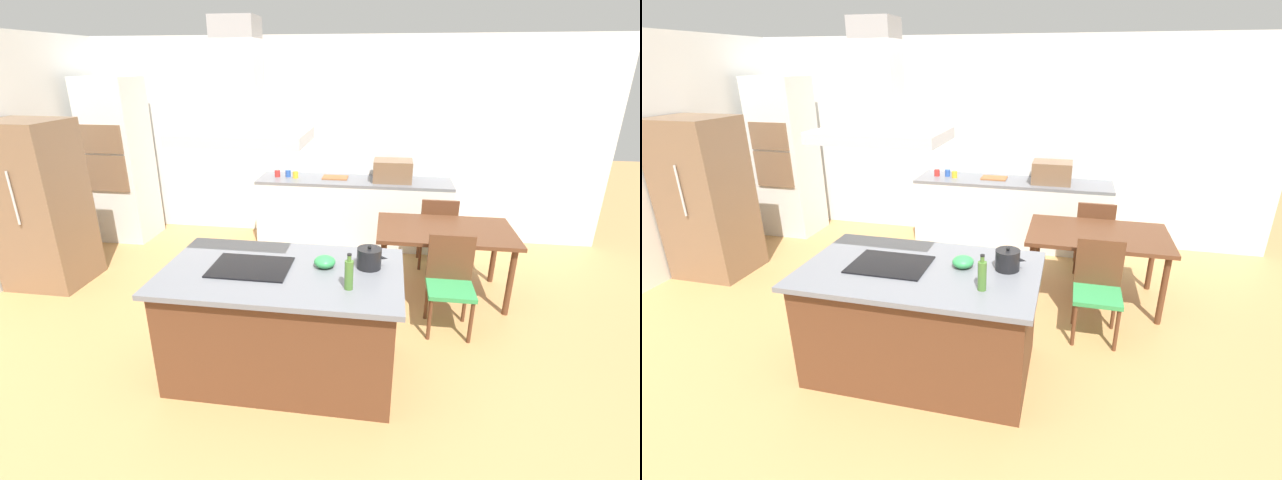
% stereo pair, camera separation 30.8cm
% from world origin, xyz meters
% --- Properties ---
extents(ground, '(16.00, 16.00, 0.00)m').
position_xyz_m(ground, '(0.00, 1.50, 0.00)').
color(ground, tan).
extents(wall_back, '(7.20, 0.10, 2.70)m').
position_xyz_m(wall_back, '(0.00, 3.25, 1.35)').
color(wall_back, white).
rests_on(wall_back, ground).
extents(wall_left, '(0.10, 8.80, 2.70)m').
position_xyz_m(wall_left, '(-3.45, 1.00, 1.35)').
color(wall_left, white).
rests_on(wall_left, ground).
extents(kitchen_island, '(1.82, 1.09, 0.90)m').
position_xyz_m(kitchen_island, '(0.00, 0.00, 0.45)').
color(kitchen_island, '#59331E').
rests_on(kitchen_island, ground).
extents(cooktop, '(0.60, 0.44, 0.01)m').
position_xyz_m(cooktop, '(-0.24, 0.00, 0.91)').
color(cooktop, black).
rests_on(cooktop, kitchen_island).
extents(tea_kettle, '(0.24, 0.19, 0.18)m').
position_xyz_m(tea_kettle, '(0.65, 0.14, 0.98)').
color(tea_kettle, black).
rests_on(tea_kettle, kitchen_island).
extents(olive_oil_bottle, '(0.06, 0.06, 0.26)m').
position_xyz_m(olive_oil_bottle, '(0.53, -0.22, 1.01)').
color(olive_oil_bottle, '#47722D').
rests_on(olive_oil_bottle, kitchen_island).
extents(mixing_bowl, '(0.17, 0.17, 0.09)m').
position_xyz_m(mixing_bowl, '(0.31, 0.10, 0.95)').
color(mixing_bowl, '#33934C').
rests_on(mixing_bowl, kitchen_island).
extents(back_counter, '(2.59, 0.62, 0.90)m').
position_xyz_m(back_counter, '(0.31, 2.88, 0.45)').
color(back_counter, silver).
rests_on(back_counter, ground).
extents(countertop_microwave, '(0.50, 0.38, 0.28)m').
position_xyz_m(countertop_microwave, '(0.82, 2.88, 1.04)').
color(countertop_microwave, brown).
rests_on(countertop_microwave, back_counter).
extents(coffee_mug_red, '(0.08, 0.08, 0.09)m').
position_xyz_m(coffee_mug_red, '(-0.74, 2.89, 0.95)').
color(coffee_mug_red, red).
rests_on(coffee_mug_red, back_counter).
extents(coffee_mug_blue, '(0.08, 0.08, 0.09)m').
position_xyz_m(coffee_mug_blue, '(-0.60, 2.92, 0.95)').
color(coffee_mug_blue, '#2D56B2').
rests_on(coffee_mug_blue, back_counter).
extents(coffee_mug_yellow, '(0.08, 0.08, 0.09)m').
position_xyz_m(coffee_mug_yellow, '(-0.48, 2.85, 0.95)').
color(coffee_mug_yellow, gold).
rests_on(coffee_mug_yellow, back_counter).
extents(cutting_board, '(0.34, 0.24, 0.02)m').
position_xyz_m(cutting_board, '(0.05, 2.93, 0.91)').
color(cutting_board, '#995B33').
rests_on(cutting_board, back_counter).
extents(wall_oven_stack, '(0.70, 0.66, 2.20)m').
position_xyz_m(wall_oven_stack, '(-2.90, 2.65, 1.10)').
color(wall_oven_stack, silver).
rests_on(wall_oven_stack, ground).
extents(refrigerator, '(0.80, 0.73, 1.82)m').
position_xyz_m(refrigerator, '(-2.98, 1.17, 0.91)').
color(refrigerator, brown).
rests_on(refrigerator, ground).
extents(dining_table, '(1.40, 0.90, 0.75)m').
position_xyz_m(dining_table, '(1.38, 1.53, 0.67)').
color(dining_table, '#59331E').
rests_on(dining_table, ground).
extents(chair_facing_back_wall, '(0.42, 0.42, 0.89)m').
position_xyz_m(chair_facing_back_wall, '(1.38, 2.20, 0.51)').
color(chair_facing_back_wall, '#33934C').
rests_on(chair_facing_back_wall, ground).
extents(chair_facing_island, '(0.42, 0.42, 0.89)m').
position_xyz_m(chair_facing_island, '(1.38, 0.87, 0.51)').
color(chair_facing_island, '#33934C').
rests_on(chair_facing_island, ground).
extents(range_hood, '(0.90, 0.55, 0.78)m').
position_xyz_m(range_hood, '(-0.24, 0.00, 2.10)').
color(range_hood, '#ADADB2').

